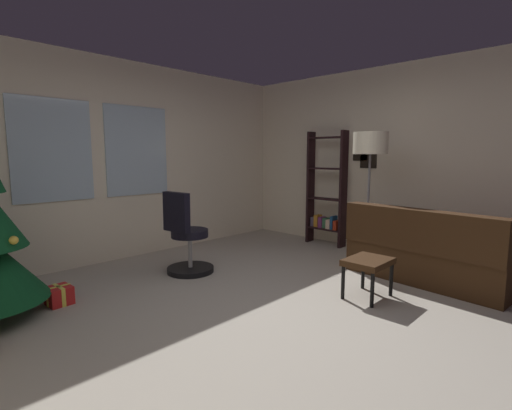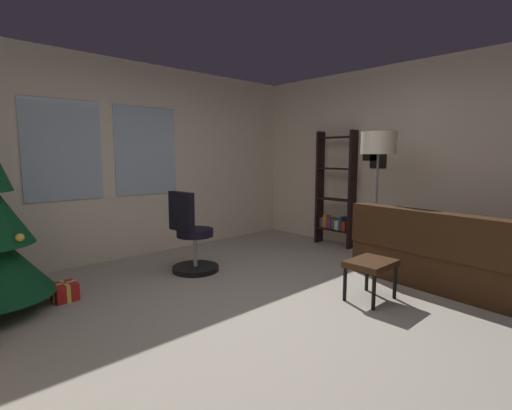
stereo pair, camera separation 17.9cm
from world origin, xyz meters
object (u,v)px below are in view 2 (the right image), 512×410
at_px(couch, 449,257).
at_px(footstool, 371,266).
at_px(gift_box_red, 65,292).
at_px(floor_lamp, 378,149).
at_px(gift_box_green, 17,280).
at_px(bookshelf, 335,196).
at_px(office_chair, 192,240).

distance_m(couch, footstool, 1.12).
bearing_deg(gift_box_red, footstool, -43.00).
relative_size(gift_box_red, floor_lamp, 0.13).
bearing_deg(couch, gift_box_red, 143.92).
bearing_deg(couch, gift_box_green, 140.69).
height_order(footstool, gift_box_red, footstool).
xyz_separation_m(footstool, floor_lamp, (1.19, 0.62, 1.14)).
height_order(bookshelf, floor_lamp, bookshelf).
height_order(couch, bookshelf, bookshelf).
relative_size(couch, office_chair, 1.87).
xyz_separation_m(office_chair, bookshelf, (2.40, -0.37, 0.39)).
bearing_deg(bookshelf, floor_lamp, -115.53).
bearing_deg(office_chair, couch, -51.02).
height_order(gift_box_green, bookshelf, bookshelf).
xyz_separation_m(gift_box_red, office_chair, (1.41, -0.09, 0.30)).
bearing_deg(footstool, bookshelf, 43.76).
bearing_deg(office_chair, bookshelf, -8.79).
bearing_deg(couch, floor_lamp, 83.29).
xyz_separation_m(couch, floor_lamp, (0.11, 0.96, 1.18)).
distance_m(gift_box_red, floor_lamp, 3.90).
xyz_separation_m(couch, gift_box_red, (-3.25, 2.37, -0.21)).
height_order(couch, gift_box_red, couch).
distance_m(footstool, bookshelf, 2.31).
bearing_deg(footstool, gift_box_red, 137.00).
bearing_deg(office_chair, footstool, -68.37).
distance_m(gift_box_red, bookshelf, 3.90).
relative_size(bookshelf, floor_lamp, 1.04).
distance_m(gift_box_green, office_chair, 1.83).
height_order(gift_box_red, bookshelf, bookshelf).
relative_size(couch, gift_box_red, 8.16).
xyz_separation_m(couch, bookshelf, (0.56, 1.90, 0.49)).
relative_size(office_chair, bookshelf, 0.56).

